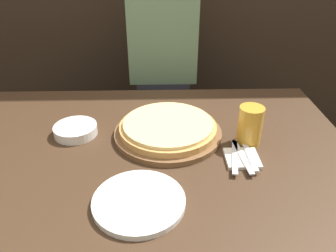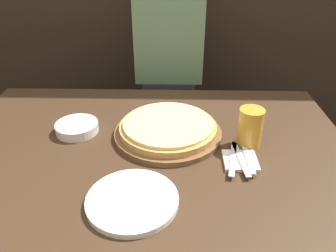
{
  "view_description": "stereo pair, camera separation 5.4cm",
  "coord_description": "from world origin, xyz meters",
  "px_view_note": "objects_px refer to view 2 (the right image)",
  "views": [
    {
      "loc": [
        0.04,
        -0.96,
        1.36
      ],
      "look_at": [
        0.07,
        0.07,
        0.75
      ],
      "focal_mm": 35.0,
      "sensor_mm": 36.0,
      "label": 1
    },
    {
      "loc": [
        0.1,
        -0.96,
        1.36
      ],
      "look_at": [
        0.07,
        0.07,
        0.75
      ],
      "focal_mm": 35.0,
      "sensor_mm": 36.0,
      "label": 2
    }
  ],
  "objects_px": {
    "side_bowl": "(77,127)",
    "fork": "(233,158)",
    "spoon": "(248,159)",
    "pizza_on_board": "(168,129)",
    "dinner_knife": "(241,159)",
    "diner_person": "(169,84)",
    "dinner_plate": "(132,200)",
    "beer_glass": "(250,126)"
  },
  "relations": [
    {
      "from": "diner_person",
      "to": "dinner_plate",
      "type": "bearing_deg",
      "value": -94.66
    },
    {
      "from": "fork",
      "to": "pizza_on_board",
      "type": "bearing_deg",
      "value": 143.45
    },
    {
      "from": "dinner_plate",
      "to": "dinner_knife",
      "type": "bearing_deg",
      "value": 30.68
    },
    {
      "from": "side_bowl",
      "to": "spoon",
      "type": "distance_m",
      "value": 0.64
    },
    {
      "from": "fork",
      "to": "dinner_knife",
      "type": "xyz_separation_m",
      "value": [
        0.03,
        0.0,
        0.0
      ]
    },
    {
      "from": "dinner_knife",
      "to": "spoon",
      "type": "distance_m",
      "value": 0.03
    },
    {
      "from": "dinner_knife",
      "to": "fork",
      "type": "bearing_deg",
      "value": 180.0
    },
    {
      "from": "dinner_knife",
      "to": "spoon",
      "type": "relative_size",
      "value": 1.18
    },
    {
      "from": "pizza_on_board",
      "to": "beer_glass",
      "type": "xyz_separation_m",
      "value": [
        0.28,
        -0.06,
        0.05
      ]
    },
    {
      "from": "beer_glass",
      "to": "dinner_knife",
      "type": "bearing_deg",
      "value": -112.72
    },
    {
      "from": "beer_glass",
      "to": "diner_person",
      "type": "xyz_separation_m",
      "value": [
        -0.29,
        0.68,
        -0.14
      ]
    },
    {
      "from": "side_bowl",
      "to": "diner_person",
      "type": "xyz_separation_m",
      "value": [
        0.33,
        0.61,
        -0.08
      ]
    },
    {
      "from": "beer_glass",
      "to": "fork",
      "type": "height_order",
      "value": "beer_glass"
    },
    {
      "from": "fork",
      "to": "side_bowl",
      "type": "bearing_deg",
      "value": 162.37
    },
    {
      "from": "pizza_on_board",
      "to": "dinner_plate",
      "type": "height_order",
      "value": "pizza_on_board"
    },
    {
      "from": "dinner_knife",
      "to": "spoon",
      "type": "height_order",
      "value": "same"
    },
    {
      "from": "fork",
      "to": "dinner_knife",
      "type": "distance_m",
      "value": 0.03
    },
    {
      "from": "spoon",
      "to": "side_bowl",
      "type": "bearing_deg",
      "value": 163.73
    },
    {
      "from": "pizza_on_board",
      "to": "beer_glass",
      "type": "relative_size",
      "value": 2.8
    },
    {
      "from": "pizza_on_board",
      "to": "side_bowl",
      "type": "xyz_separation_m",
      "value": [
        -0.34,
        0.02,
        -0.01
      ]
    },
    {
      "from": "diner_person",
      "to": "dinner_knife",
      "type": "bearing_deg",
      "value": -72.2
    },
    {
      "from": "beer_glass",
      "to": "fork",
      "type": "xyz_separation_m",
      "value": [
        -0.07,
        -0.1,
        -0.06
      ]
    },
    {
      "from": "pizza_on_board",
      "to": "dinner_plate",
      "type": "xyz_separation_m",
      "value": [
        -0.09,
        -0.36,
        -0.02
      ]
    },
    {
      "from": "pizza_on_board",
      "to": "diner_person",
      "type": "height_order",
      "value": "diner_person"
    },
    {
      "from": "spoon",
      "to": "pizza_on_board",
      "type": "bearing_deg",
      "value": 148.94
    },
    {
      "from": "diner_person",
      "to": "pizza_on_board",
      "type": "bearing_deg",
      "value": -89.06
    },
    {
      "from": "side_bowl",
      "to": "dinner_knife",
      "type": "height_order",
      "value": "side_bowl"
    },
    {
      "from": "dinner_plate",
      "to": "fork",
      "type": "distance_m",
      "value": 0.36
    },
    {
      "from": "dinner_knife",
      "to": "dinner_plate",
      "type": "bearing_deg",
      "value": -149.32
    },
    {
      "from": "side_bowl",
      "to": "fork",
      "type": "bearing_deg",
      "value": -17.63
    },
    {
      "from": "pizza_on_board",
      "to": "dinner_knife",
      "type": "xyz_separation_m",
      "value": [
        0.24,
        -0.16,
        -0.01
      ]
    },
    {
      "from": "side_bowl",
      "to": "spoon",
      "type": "relative_size",
      "value": 0.97
    },
    {
      "from": "pizza_on_board",
      "to": "spoon",
      "type": "relative_size",
      "value": 2.42
    },
    {
      "from": "beer_glass",
      "to": "dinner_knife",
      "type": "distance_m",
      "value": 0.13
    },
    {
      "from": "side_bowl",
      "to": "dinner_knife",
      "type": "bearing_deg",
      "value": -16.92
    },
    {
      "from": "dinner_plate",
      "to": "spoon",
      "type": "xyz_separation_m",
      "value": [
        0.36,
        0.2,
        0.01
      ]
    },
    {
      "from": "pizza_on_board",
      "to": "side_bowl",
      "type": "distance_m",
      "value": 0.34
    },
    {
      "from": "pizza_on_board",
      "to": "side_bowl",
      "type": "relative_size",
      "value": 2.49
    },
    {
      "from": "spoon",
      "to": "diner_person",
      "type": "height_order",
      "value": "diner_person"
    },
    {
      "from": "dinner_plate",
      "to": "diner_person",
      "type": "relative_size",
      "value": 0.2
    },
    {
      "from": "pizza_on_board",
      "to": "dinner_knife",
      "type": "height_order",
      "value": "pizza_on_board"
    },
    {
      "from": "pizza_on_board",
      "to": "fork",
      "type": "xyz_separation_m",
      "value": [
        0.22,
        -0.16,
        -0.01
      ]
    }
  ]
}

